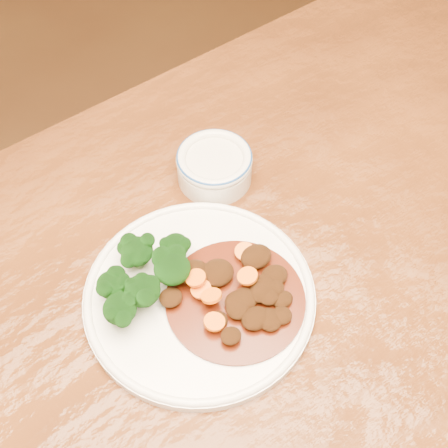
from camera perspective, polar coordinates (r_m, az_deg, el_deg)
dining_table at (r=0.85m, az=0.18°, el=-12.62°), size 1.53×0.94×0.75m
dinner_plate at (r=0.79m, az=-2.26°, el=-6.57°), size 0.29×0.29×0.02m
broccoli_florets at (r=0.77m, az=-7.26°, el=-4.75°), size 0.14×0.10×0.05m
mince_stew at (r=0.78m, az=1.38°, el=-6.29°), size 0.18×0.18×0.03m
dip_bowl at (r=0.89m, az=-0.88°, el=5.40°), size 0.11×0.11×0.05m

